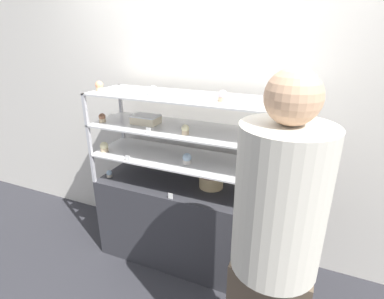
% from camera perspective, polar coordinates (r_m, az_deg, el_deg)
% --- Properties ---
extents(ground_plane, '(20.00, 20.00, 0.00)m').
position_cam_1_polar(ground_plane, '(2.79, 0.00, -20.30)').
color(ground_plane, '#2D2D33').
extents(back_wall, '(8.00, 0.05, 2.60)m').
position_cam_1_polar(back_wall, '(2.49, 3.46, 8.51)').
color(back_wall, silver).
rests_on(back_wall, ground_plane).
extents(display_base, '(1.57, 0.46, 0.72)m').
position_cam_1_polar(display_base, '(2.56, 0.00, -14.34)').
color(display_base, '#333338').
rests_on(display_base, ground_plane).
extents(display_riser_lower, '(1.57, 0.46, 0.24)m').
position_cam_1_polar(display_riser_lower, '(2.27, 0.00, -2.28)').
color(display_riser_lower, '#B7B7BC').
rests_on(display_riser_lower, display_base).
extents(display_riser_middle, '(1.57, 0.46, 0.24)m').
position_cam_1_polar(display_riser_middle, '(2.18, 0.00, 3.51)').
color(display_riser_middle, '#B7B7BC').
rests_on(display_riser_middle, display_riser_lower).
extents(display_riser_upper, '(1.57, 0.46, 0.24)m').
position_cam_1_polar(display_riser_upper, '(2.12, 0.00, 9.72)').
color(display_riser_upper, '#B7B7BC').
rests_on(display_riser_upper, display_riser_middle).
extents(layer_cake_centerpiece, '(0.20, 0.20, 0.12)m').
position_cam_1_polar(layer_cake_centerpiece, '(2.37, 3.69, -5.77)').
color(layer_cake_centerpiece, '#DBBC84').
rests_on(layer_cake_centerpiece, display_base).
extents(sheet_cake_frosted, '(0.21, 0.14, 0.07)m').
position_cam_1_polar(sheet_cake_frosted, '(2.34, -8.80, 5.71)').
color(sheet_cake_frosted, beige).
rests_on(sheet_cake_frosted, display_riser_middle).
extents(cupcake_0, '(0.05, 0.05, 0.06)m').
position_cam_1_polar(cupcake_0, '(2.62, -15.48, -4.47)').
color(cupcake_0, beige).
rests_on(cupcake_0, display_base).
extents(cupcake_1, '(0.05, 0.05, 0.06)m').
position_cam_1_polar(cupcake_1, '(2.11, 17.83, -11.60)').
color(cupcake_1, white).
rests_on(cupcake_1, display_base).
extents(price_tag_0, '(0.04, 0.00, 0.04)m').
position_cam_1_polar(price_tag_0, '(2.23, -4.11, -8.82)').
color(price_tag_0, white).
rests_on(price_tag_0, display_base).
extents(cupcake_2, '(0.07, 0.07, 0.08)m').
position_cam_1_polar(cupcake_2, '(2.51, -16.39, 0.47)').
color(cupcake_2, '#CCB28C').
rests_on(cupcake_2, display_riser_lower).
extents(cupcake_3, '(0.07, 0.07, 0.08)m').
position_cam_1_polar(cupcake_3, '(2.19, -0.96, -1.76)').
color(cupcake_3, white).
rests_on(cupcake_3, display_riser_lower).
extents(cupcake_4, '(0.07, 0.07, 0.08)m').
position_cam_1_polar(cupcake_4, '(2.06, 18.50, -4.50)').
color(cupcake_4, white).
rests_on(cupcake_4, display_riser_lower).
extents(price_tag_1, '(0.04, 0.00, 0.04)m').
position_cam_1_polar(price_tag_1, '(2.29, -12.16, -1.64)').
color(price_tag_1, white).
rests_on(price_tag_1, display_riser_lower).
extents(cupcake_5, '(0.05, 0.05, 0.07)m').
position_cam_1_polar(cupcake_5, '(2.46, -16.73, 5.80)').
color(cupcake_5, '#CCB28C').
rests_on(cupcake_5, display_riser_middle).
extents(cupcake_6, '(0.05, 0.05, 0.07)m').
position_cam_1_polar(cupcake_6, '(2.06, -1.22, 3.80)').
color(cupcake_6, '#CCB28C').
rests_on(cupcake_6, display_riser_middle).
extents(cupcake_7, '(0.05, 0.05, 0.07)m').
position_cam_1_polar(cupcake_7, '(1.95, 19.09, 1.49)').
color(cupcake_7, beige).
rests_on(cupcake_7, display_riser_middle).
extents(price_tag_2, '(0.04, 0.00, 0.04)m').
position_cam_1_polar(price_tag_2, '(2.10, -8.28, 3.55)').
color(price_tag_2, white).
rests_on(price_tag_2, display_riser_middle).
extents(cupcake_8, '(0.06, 0.06, 0.07)m').
position_cam_1_polar(cupcake_8, '(2.43, -17.25, 11.47)').
color(cupcake_8, '#CCB28C').
rests_on(cupcake_8, display_riser_upper).
extents(cupcake_9, '(0.06, 0.06, 0.07)m').
position_cam_1_polar(cupcake_9, '(2.14, -7.36, 10.96)').
color(cupcake_9, beige).
rests_on(cupcake_9, display_riser_upper).
extents(cupcake_10, '(0.06, 0.06, 0.07)m').
position_cam_1_polar(cupcake_10, '(1.97, 5.84, 10.10)').
color(cupcake_10, '#CCB28C').
rests_on(cupcake_10, display_riser_upper).
extents(cupcake_11, '(0.06, 0.06, 0.07)m').
position_cam_1_polar(cupcake_11, '(1.87, 19.69, 8.39)').
color(cupcake_11, '#CCB28C').
rests_on(cupcake_11, display_riser_upper).
extents(price_tag_3, '(0.04, 0.00, 0.04)m').
position_cam_1_polar(price_tag_3, '(2.03, -8.22, 9.97)').
color(price_tag_3, white).
rests_on(price_tag_3, display_riser_upper).
extents(customer_figure, '(0.41, 0.41, 1.74)m').
position_cam_1_polar(customer_figure, '(1.53, 15.50, -16.84)').
color(customer_figure, brown).
rests_on(customer_figure, ground_plane).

